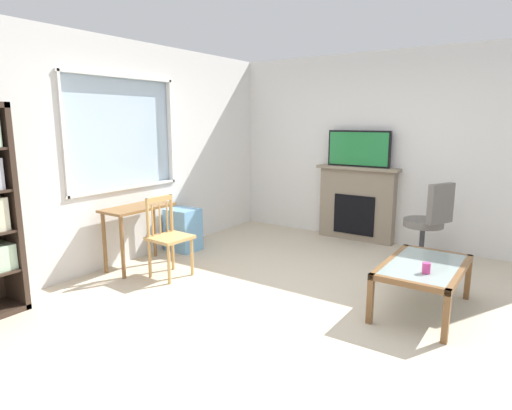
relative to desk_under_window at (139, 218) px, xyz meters
name	(u,v)px	position (x,y,z in m)	size (l,w,h in m)	color
ground	(296,301)	(0.17, -2.04, -0.61)	(6.08, 5.78, 0.02)	beige
wall_back_with_window	(128,156)	(0.18, 0.35, 0.70)	(5.08, 0.15, 2.67)	silver
wall_right	(388,149)	(2.77, -2.04, 0.74)	(0.12, 4.98, 2.67)	silver
desk_under_window	(139,218)	(0.00, 0.00, 0.00)	(0.86, 0.41, 0.74)	brown
wooden_chair	(168,236)	(-0.03, -0.51, -0.14)	(0.44, 0.42, 0.90)	tan
plastic_drawer_unit	(183,230)	(0.79, 0.05, -0.32)	(0.35, 0.40, 0.57)	#72ADDB
fireplace	(357,203)	(2.62, -1.68, -0.06)	(0.26, 1.20, 1.08)	gray
tv	(359,149)	(2.60, -1.68, 0.74)	(0.06, 0.91, 0.51)	black
office_chair	(430,218)	(2.13, -2.81, -0.04)	(0.59, 0.62, 1.00)	slate
coffee_table	(424,270)	(0.64, -3.10, -0.21)	(1.09, 0.66, 0.45)	#8C9E99
sippy_cup	(426,268)	(0.40, -3.17, -0.11)	(0.07, 0.07, 0.09)	#DB3D84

